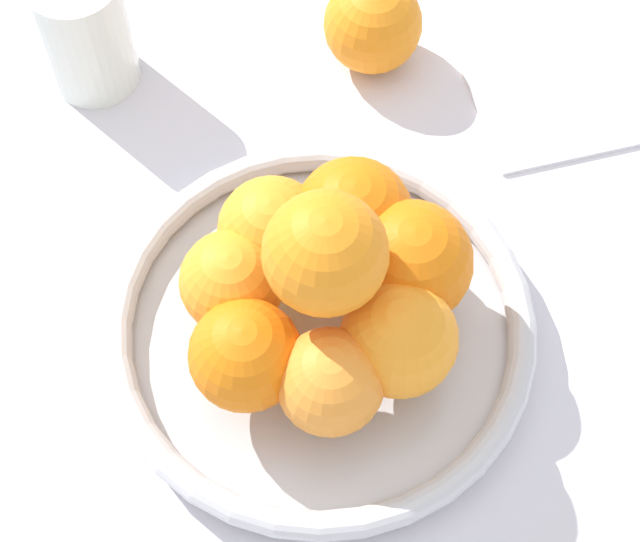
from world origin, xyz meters
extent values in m
plane|color=silver|center=(0.00, 0.00, 0.00)|extent=(4.00, 4.00, 0.00)
cylinder|color=silver|center=(0.00, 0.00, 0.01)|extent=(0.29, 0.29, 0.02)
torus|color=silver|center=(0.00, 0.00, 0.03)|extent=(0.30, 0.30, 0.02)
sphere|color=orange|center=(0.06, 0.01, 0.07)|extent=(0.07, 0.07, 0.07)
sphere|color=orange|center=(0.03, 0.05, 0.07)|extent=(0.07, 0.07, 0.07)
sphere|color=orange|center=(-0.02, 0.05, 0.07)|extent=(0.08, 0.08, 0.08)
sphere|color=orange|center=(-0.06, 0.01, 0.08)|extent=(0.08, 0.08, 0.08)
sphere|color=orange|center=(-0.05, -0.03, 0.08)|extent=(0.08, 0.08, 0.08)
sphere|color=orange|center=(0.00, -0.06, 0.07)|extent=(0.07, 0.07, 0.07)
sphere|color=orange|center=(0.04, -0.04, 0.07)|extent=(0.07, 0.07, 0.07)
sphere|color=orange|center=(0.00, 0.01, 0.13)|extent=(0.08, 0.08, 0.08)
sphere|color=orange|center=(-0.18, -0.19, 0.04)|extent=(0.08, 0.08, 0.08)
cylinder|color=silver|center=(0.02, -0.30, 0.05)|extent=(0.07, 0.07, 0.11)
cube|color=white|center=(-0.28, -0.08, 0.00)|extent=(0.17, 0.17, 0.01)
camera|label=1|loc=(0.17, 0.26, 0.69)|focal=60.00mm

